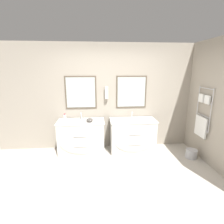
# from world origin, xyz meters

# --- Properties ---
(ground_plane) EXTENTS (16.00, 16.00, 0.00)m
(ground_plane) POSITION_xyz_m (0.00, 0.00, 0.00)
(ground_plane) COLOR #BCB5A8
(wall_back) EXTENTS (5.63, 0.17, 2.60)m
(wall_back) POSITION_xyz_m (-0.00, 1.67, 1.30)
(wall_back) COLOR #9E9384
(wall_back) RESTS_ON ground_plane
(wall_right) EXTENTS (0.13, 3.46, 2.60)m
(wall_right) POSITION_xyz_m (2.04, 0.74, 1.29)
(wall_right) COLOR #9E9384
(wall_right) RESTS_ON ground_plane
(vanity_left) EXTENTS (1.10, 0.60, 0.80)m
(vanity_left) POSITION_xyz_m (-0.73, 1.31, 0.41)
(vanity_left) COLOR silver
(vanity_left) RESTS_ON ground_plane
(vanity_right) EXTENTS (1.10, 0.60, 0.80)m
(vanity_right) POSITION_xyz_m (0.51, 1.31, 0.41)
(vanity_right) COLOR silver
(vanity_right) RESTS_ON ground_plane
(faucet_left) EXTENTS (0.17, 0.11, 0.18)m
(faucet_left) POSITION_xyz_m (-0.73, 1.48, 0.89)
(faucet_left) COLOR silver
(faucet_left) RESTS_ON vanity_left
(faucet_right) EXTENTS (0.17, 0.11, 0.18)m
(faucet_right) POSITION_xyz_m (0.51, 1.48, 0.89)
(faucet_right) COLOR silver
(faucet_right) RESTS_ON vanity_right
(toiletry_bottle) EXTENTS (0.06, 0.06, 0.21)m
(toiletry_bottle) POSITION_xyz_m (-1.08, 1.26, 0.90)
(toiletry_bottle) COLOR silver
(toiletry_bottle) RESTS_ON vanity_left
(amenity_bowl) EXTENTS (0.15, 0.15, 0.09)m
(amenity_bowl) POSITION_xyz_m (-0.52, 1.24, 0.85)
(amenity_bowl) COLOR #4C4742
(amenity_bowl) RESTS_ON vanity_left
(waste_bin) EXTENTS (0.25, 0.25, 0.20)m
(waste_bin) POSITION_xyz_m (1.80, 0.85, 0.11)
(waste_bin) COLOR #B7B7BC
(waste_bin) RESTS_ON ground_plane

